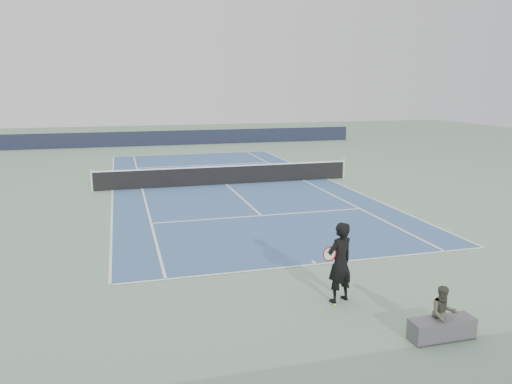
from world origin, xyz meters
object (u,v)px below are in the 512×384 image
object	(u,v)px
spectator_bench	(442,321)
tennis_ball	(335,305)
tennis_player	(340,262)
tennis_net	(226,175)

from	to	relation	value
spectator_bench	tennis_ball	bearing A→B (deg)	126.60
tennis_player	tennis_ball	distance (m)	0.96
tennis_ball	spectator_bench	xyz separation A→B (m)	(1.40, -1.89, 0.34)
tennis_player	spectator_bench	world-z (taller)	tennis_player
tennis_ball	tennis_player	bearing A→B (deg)	51.58
tennis_net	spectator_bench	xyz separation A→B (m)	(0.79, -16.37, -0.13)
tennis_player	spectator_bench	distance (m)	2.52
tennis_ball	tennis_net	bearing A→B (deg)	87.58
tennis_player	tennis_ball	world-z (taller)	tennis_player
tennis_net	spectator_bench	distance (m)	16.39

